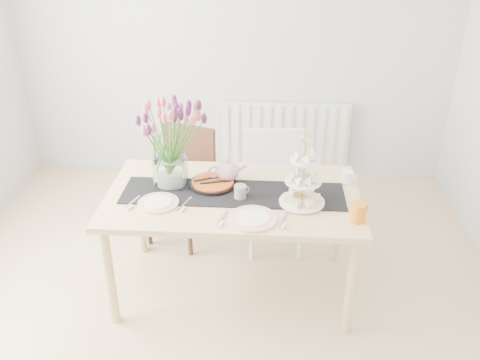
# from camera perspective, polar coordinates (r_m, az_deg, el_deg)

# --- Properties ---
(room_shell) EXTENTS (4.50, 4.50, 4.50)m
(room_shell) POSITION_cam_1_polar(r_m,az_deg,el_deg) (2.55, -4.80, 3.98)
(room_shell) COLOR tan
(room_shell) RESTS_ON ground
(radiator) EXTENTS (1.20, 0.08, 0.60)m
(radiator) POSITION_cam_1_polar(r_m,az_deg,el_deg) (4.87, 5.08, 5.19)
(radiator) COLOR white
(radiator) RESTS_ON room_shell
(dining_table) EXTENTS (1.60, 0.90, 0.75)m
(dining_table) POSITION_cam_1_polar(r_m,az_deg,el_deg) (3.25, -0.77, -2.73)
(dining_table) COLOR tan
(dining_table) RESTS_ON ground
(chair_brown) EXTENTS (0.56, 0.56, 0.89)m
(chair_brown) POSITION_cam_1_polar(r_m,az_deg,el_deg) (3.95, -6.40, 0.52)
(chair_brown) COLOR #391C14
(chair_brown) RESTS_ON ground
(chair_white) EXTENTS (0.48, 0.48, 0.89)m
(chair_white) POSITION_cam_1_polar(r_m,az_deg,el_deg) (3.85, 3.89, -0.10)
(chair_white) COLOR white
(chair_white) RESTS_ON ground
(table_runner) EXTENTS (1.40, 0.35, 0.01)m
(table_runner) POSITION_cam_1_polar(r_m,az_deg,el_deg) (3.21, -0.78, -1.50)
(table_runner) COLOR black
(table_runner) RESTS_ON dining_table
(tulip_vase) EXTENTS (0.68, 0.68, 0.59)m
(tulip_vase) POSITION_cam_1_polar(r_m,az_deg,el_deg) (3.18, -8.11, 5.46)
(tulip_vase) COLOR silver
(tulip_vase) RESTS_ON dining_table
(cake_stand) EXTENTS (0.28, 0.28, 0.41)m
(cake_stand) POSITION_cam_1_polar(r_m,az_deg,el_deg) (3.07, 7.06, -0.76)
(cake_stand) COLOR gold
(cake_stand) RESTS_ON dining_table
(teapot) EXTENTS (0.29, 0.26, 0.16)m
(teapot) POSITION_cam_1_polar(r_m,az_deg,el_deg) (3.32, -1.42, 1.03)
(teapot) COLOR silver
(teapot) RESTS_ON dining_table
(cream_jug) EXTENTS (0.11, 0.11, 0.08)m
(cream_jug) POSITION_cam_1_polar(r_m,az_deg,el_deg) (3.40, 11.94, 0.34)
(cream_jug) COLOR white
(cream_jug) RESTS_ON dining_table
(tart_tin) EXTENTS (0.31, 0.31, 0.04)m
(tart_tin) POSITION_cam_1_polar(r_m,az_deg,el_deg) (3.29, -3.07, -0.40)
(tart_tin) COLOR black
(tart_tin) RESTS_ON dining_table
(mug_grey) EXTENTS (0.11, 0.11, 0.09)m
(mug_grey) POSITION_cam_1_polar(r_m,az_deg,el_deg) (3.13, 0.02, -1.37)
(mug_grey) COLOR gray
(mug_grey) RESTS_ON dining_table
(mug_orange) EXTENTS (0.13, 0.13, 0.11)m
(mug_orange) POSITION_cam_1_polar(r_m,az_deg,el_deg) (2.99, 13.09, -3.55)
(mug_orange) COLOR orange
(mug_orange) RESTS_ON dining_table
(plate_left) EXTENTS (0.32, 0.32, 0.01)m
(plate_left) POSITION_cam_1_polar(r_m,az_deg,el_deg) (3.14, -9.16, -2.56)
(plate_left) COLOR silver
(plate_left) RESTS_ON dining_table
(plate_right) EXTENTS (0.35, 0.35, 0.01)m
(plate_right) POSITION_cam_1_polar(r_m,az_deg,el_deg) (2.95, 1.42, -4.35)
(plate_right) COLOR white
(plate_right) RESTS_ON dining_table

